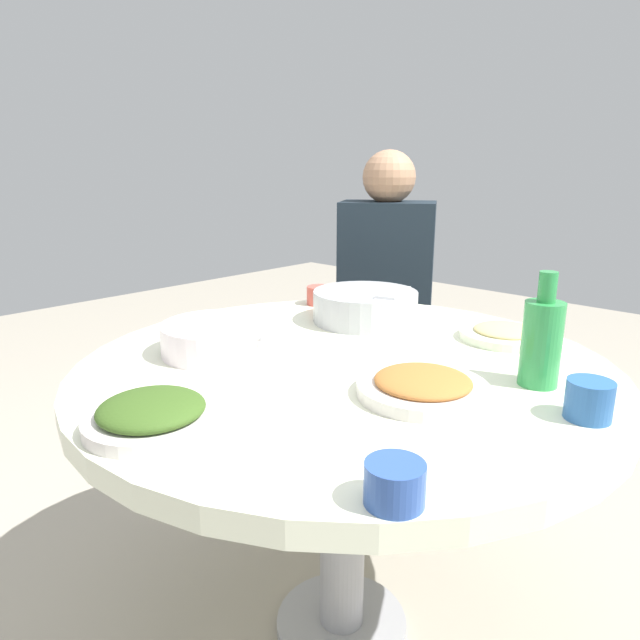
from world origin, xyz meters
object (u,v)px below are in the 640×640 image
rice_bowl (365,306)px  soup_bowl (218,339)px  tea_cup_near (395,484)px  diner_left (386,273)px  dish_greens (152,414)px  dish_noodles (505,333)px  round_dining_table (344,398)px  stool_for_diner_left (382,407)px  dish_tofu_braise (423,386)px  tea_cup_side (589,400)px  tea_cup_far (319,295)px  green_bottle (542,340)px

rice_bowl → soup_bowl: 0.45m
tea_cup_near → diner_left: bearing=127.3°
dish_greens → dish_noodles: size_ratio=1.01×
round_dining_table → dish_greens: (-0.02, -0.47, 0.11)m
stool_for_diner_left → round_dining_table: bearing=-58.9°
stool_for_diner_left → dish_tofu_braise: bearing=-49.5°
round_dining_table → dish_greens: bearing=-92.2°
dish_greens → diner_left: 1.32m
round_dining_table → tea_cup_side: (0.50, 0.06, 0.13)m
dish_greens → tea_cup_far: (-0.39, 0.81, 0.01)m
soup_bowl → dish_noodles: (0.44, 0.55, -0.02)m
rice_bowl → dish_noodles: rice_bowl is taller
dish_greens → diner_left: size_ratio=0.29×
dish_noodles → dish_tofu_braise: bearing=-83.8°
dish_noodles → tea_cup_far: (-0.59, -0.05, 0.01)m
tea_cup_near → tea_cup_side: tea_cup_side is taller
dish_noodles → stool_for_diner_left: 0.92m
rice_bowl → green_bottle: 0.56m
dish_noodles → tea_cup_side: 0.45m
green_bottle → tea_cup_far: green_bottle is taller
soup_bowl → dish_tofu_braise: (0.49, 0.11, -0.01)m
rice_bowl → stool_for_diner_left: bearing=121.0°
green_bottle → tea_cup_side: green_bottle is taller
tea_cup_far → stool_for_diner_left: bearing=98.3°
tea_cup_near → stool_for_diner_left: 1.53m
dish_noodles → stool_for_diner_left: dish_noodles is taller
soup_bowl → stool_for_diner_left: size_ratio=0.65×
green_bottle → stool_for_diner_left: green_bottle is taller
green_bottle → tea_cup_near: bearing=-86.3°
dish_noodles → round_dining_table: bearing=-115.3°
dish_tofu_braise → diner_left: size_ratio=0.33×
tea_cup_near → soup_bowl: bearing=162.0°
green_bottle → dish_noodles: bearing=127.5°
diner_left → tea_cup_near: bearing=-52.7°
dish_greens → green_bottle: green_bottle is taller
dish_tofu_braise → tea_cup_side: bearing=22.7°
dish_greens → rice_bowl: bearing=101.7°
dish_greens → green_bottle: (0.39, 0.62, 0.07)m
rice_bowl → diner_left: (-0.29, 0.48, -0.01)m
tea_cup_far → stool_for_diner_left: size_ratio=0.18×
tea_cup_side → stool_for_diner_left: size_ratio=0.18×
green_bottle → tea_cup_near: (0.03, -0.53, -0.06)m
dish_noodles → green_bottle: (0.18, -0.24, 0.08)m
round_dining_table → rice_bowl: 0.36m
soup_bowl → tea_cup_side: soup_bowl is taller
tea_cup_side → stool_for_diner_left: bearing=143.5°
rice_bowl → tea_cup_side: rice_bowl is taller
tea_cup_far → rice_bowl: bearing=-13.9°
soup_bowl → green_bottle: 0.70m
round_dining_table → dish_tofu_braise: (0.23, -0.05, 0.11)m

